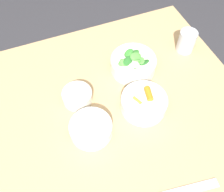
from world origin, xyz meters
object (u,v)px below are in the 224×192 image
bowl_greens (133,63)px  cup (187,41)px  bowl_beans_hotdog (91,128)px  bowl_carrots (144,102)px  bowl_cookies (77,96)px

bowl_greens → cup: size_ratio=1.92×
bowl_greens → bowl_beans_hotdog: bowl_greens is taller
bowl_carrots → bowl_greens: 0.19m
bowl_carrots → bowl_beans_hotdog: size_ratio=1.14×
bowl_carrots → bowl_cookies: size_ratio=1.50×
bowl_carrots → bowl_beans_hotdog: bearing=6.4°
bowl_greens → cup: (-0.26, -0.02, 0.01)m
bowl_beans_hotdog → cup: bearing=-156.1°
cup → bowl_beans_hotdog: bearing=23.9°
bowl_beans_hotdog → bowl_cookies: (0.00, -0.15, 0.00)m
bowl_cookies → cup: 0.53m
bowl_carrots → bowl_beans_hotdog: (0.22, 0.02, -0.01)m
cup → bowl_greens: bearing=3.9°
bowl_carrots → bowl_greens: bowl_greens is taller
bowl_beans_hotdog → bowl_cookies: bowl_beans_hotdog is taller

